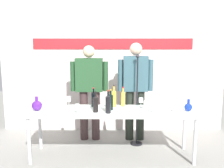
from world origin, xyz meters
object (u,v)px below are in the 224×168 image
at_px(wine_glass_left_2, 64,104).
at_px(wine_glass_right_4, 170,103).
at_px(decanter_blue_right, 188,107).
at_px(wine_glass_right_2, 178,105).
at_px(decanter_blue_left, 37,105).
at_px(wine_glass_left_1, 77,107).
at_px(presenter_right, 135,85).
at_px(wine_bottle_2, 111,101).
at_px(wine_glass_right_1, 141,100).
at_px(wine_glass_right_3, 146,104).
at_px(wine_glass_left_0, 69,99).
at_px(wine_bottle_4, 123,98).
at_px(wine_bottle_1, 108,103).
at_px(microphone_stand, 137,115).
at_px(presenter_left, 89,86).
at_px(wine_bottle_3, 96,103).
at_px(wine_glass_right_0, 155,106).
at_px(wine_bottle_0, 114,98).
at_px(display_table, 112,114).
at_px(wine_bottle_5, 94,99).

height_order(wine_glass_left_2, wine_glass_right_4, same).
bearing_deg(decanter_blue_right, wine_glass_right_2, -142.79).
relative_size(decanter_blue_left, decanter_blue_right, 1.19).
height_order(decanter_blue_left, wine_glass_left_1, decanter_blue_left).
height_order(presenter_right, wine_bottle_2, presenter_right).
bearing_deg(wine_glass_right_1, wine_glass_right_4, -22.04).
distance_m(wine_bottle_2, wine_glass_right_3, 0.52).
relative_size(presenter_right, wine_glass_right_4, 11.24).
height_order(wine_bottle_2, wine_glass_left_0, wine_bottle_2).
distance_m(wine_bottle_4, wine_glass_right_3, 0.39).
distance_m(wine_bottle_2, wine_glass_left_1, 0.51).
height_order(wine_bottle_1, microphone_stand, microphone_stand).
relative_size(decanter_blue_right, wine_bottle_1, 0.53).
height_order(wine_bottle_4, microphone_stand, microphone_stand).
xyz_separation_m(presenter_left, wine_bottle_3, (0.17, -0.79, -0.11)).
bearing_deg(wine_glass_right_4, decanter_blue_left, -178.85).
distance_m(decanter_blue_left, wine_bottle_4, 1.29).
bearing_deg(wine_glass_left_0, wine_glass_right_2, -14.39).
bearing_deg(wine_glass_right_0, wine_bottle_1, 176.10).
bearing_deg(decanter_blue_left, wine_glass_right_2, -3.91).
relative_size(wine_bottle_0, wine_glass_left_0, 2.24).
xyz_separation_m(wine_bottle_4, wine_glass_left_1, (-0.65, -0.42, -0.03)).
relative_size(decanter_blue_right, wine_glass_left_0, 1.16).
distance_m(decanter_blue_right, microphone_stand, 0.90).
relative_size(wine_bottle_1, wine_bottle_2, 1.07).
bearing_deg(wine_glass_right_0, wine_glass_left_2, 172.67).
relative_size(wine_glass_right_3, microphone_stand, 0.09).
bearing_deg(wine_glass_right_0, wine_glass_right_4, 38.82).
xyz_separation_m(presenter_right, wine_bottle_0, (-0.37, -0.48, -0.11)).
height_order(presenter_right, wine_bottle_4, presenter_right).
bearing_deg(wine_glass_left_2, wine_glass_left_0, 83.87).
bearing_deg(presenter_left, wine_bottle_1, -67.51).
bearing_deg(wine_bottle_2, wine_glass_right_1, 17.95).
height_order(decanter_blue_left, wine_glass_left_0, decanter_blue_left).
distance_m(wine_bottle_2, wine_bottle_4, 0.28).
distance_m(display_table, wine_glass_right_4, 0.87).
height_order(decanter_blue_right, wine_glass_left_1, decanter_blue_right).
relative_size(decanter_blue_left, wine_bottle_5, 0.70).
bearing_deg(wine_bottle_5, wine_glass_right_0, -23.82).
height_order(wine_bottle_1, wine_bottle_4, wine_bottle_1).
bearing_deg(wine_bottle_4, wine_glass_right_1, -11.27).
distance_m(presenter_right, wine_glass_right_4, 0.83).
relative_size(decanter_blue_left, wine_bottle_4, 0.69).
bearing_deg(wine_bottle_1, decanter_blue_left, 173.78).
bearing_deg(wine_glass_left_1, microphone_stand, 36.65).
bearing_deg(wine_glass_right_2, wine_glass_right_4, 112.47).
relative_size(wine_bottle_2, microphone_stand, 0.20).
bearing_deg(microphone_stand, decanter_blue_right, -35.90).
xyz_separation_m(presenter_right, wine_bottle_4, (-0.23, -0.46, -0.12)).
bearing_deg(wine_bottle_2, wine_bottle_4, 47.24).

